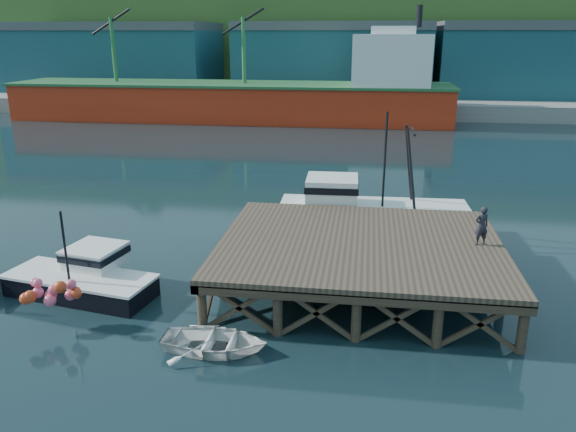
% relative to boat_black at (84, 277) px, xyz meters
% --- Properties ---
extents(ground, '(300.00, 300.00, 0.00)m').
position_rel_boat_black_xyz_m(ground, '(6.08, 2.36, -0.72)').
color(ground, black).
rests_on(ground, ground).
extents(wharf, '(12.00, 10.00, 2.62)m').
position_rel_boat_black_xyz_m(wharf, '(11.58, 2.18, 1.22)').
color(wharf, brown).
rests_on(wharf, ground).
extents(far_quay, '(160.00, 40.00, 2.00)m').
position_rel_boat_black_xyz_m(far_quay, '(6.08, 72.36, 0.28)').
color(far_quay, gray).
rests_on(far_quay, ground).
extents(warehouse_left, '(32.00, 16.00, 9.00)m').
position_rel_boat_black_xyz_m(warehouse_left, '(-28.92, 67.36, 5.78)').
color(warehouse_left, '#1A4859').
rests_on(warehouse_left, far_quay).
extents(warehouse_mid, '(28.00, 16.00, 9.00)m').
position_rel_boat_black_xyz_m(warehouse_mid, '(6.08, 67.36, 5.78)').
color(warehouse_mid, '#1A4859').
rests_on(warehouse_mid, far_quay).
extents(warehouse_right, '(30.00, 16.00, 9.00)m').
position_rel_boat_black_xyz_m(warehouse_right, '(36.08, 67.36, 5.78)').
color(warehouse_right, '#1A4859').
rests_on(warehouse_right, far_quay).
extents(cargo_ship, '(55.50, 10.00, 13.75)m').
position_rel_boat_black_xyz_m(cargo_ship, '(-2.39, 50.36, 2.59)').
color(cargo_ship, red).
rests_on(cargo_ship, ground).
extents(hillside, '(220.00, 50.00, 22.00)m').
position_rel_boat_black_xyz_m(hillside, '(6.08, 102.36, 10.28)').
color(hillside, '#2D511E').
rests_on(hillside, ground).
extents(boat_black, '(6.70, 5.56, 3.94)m').
position_rel_boat_black_xyz_m(boat_black, '(0.00, 0.00, 0.00)').
color(boat_black, black).
rests_on(boat_black, ground).
extents(trawler, '(10.28, 3.94, 6.81)m').
position_rel_boat_black_xyz_m(trawler, '(11.97, 8.86, 0.68)').
color(trawler, beige).
rests_on(trawler, ground).
extents(dinghy, '(3.73, 2.67, 0.77)m').
position_rel_boat_black_xyz_m(dinghy, '(6.72, -3.74, -0.34)').
color(dinghy, white).
rests_on(dinghy, ground).
extents(dockworker, '(0.70, 0.57, 1.67)m').
position_rel_boat_black_xyz_m(dockworker, '(16.58, 2.62, 2.23)').
color(dockworker, black).
rests_on(dockworker, wharf).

